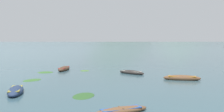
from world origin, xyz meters
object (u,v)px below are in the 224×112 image
at_px(rowboat_0, 132,72).
at_px(rowboat_2, 64,69).
at_px(rowboat_1, 16,91).
at_px(rowboat_4, 121,111).
at_px(rowboat_6, 182,78).

xyz_separation_m(rowboat_0, rowboat_2, (-8.92, 4.14, 0.04)).
height_order(rowboat_0, rowboat_1, rowboat_1).
xyz_separation_m(rowboat_0, rowboat_4, (-2.84, -16.22, -0.03)).
bearing_deg(rowboat_1, rowboat_4, -35.68).
relative_size(rowboat_1, rowboat_6, 0.96).
relative_size(rowboat_4, rowboat_6, 0.86).
bearing_deg(rowboat_1, rowboat_0, 45.16).
bearing_deg(rowboat_4, rowboat_6, 56.30).
distance_m(rowboat_1, rowboat_4, 9.55).
bearing_deg(rowboat_4, rowboat_1, 144.32).
bearing_deg(rowboat_4, rowboat_2, 106.63).
relative_size(rowboat_1, rowboat_4, 1.11).
xyz_separation_m(rowboat_2, rowboat_6, (13.54, -9.17, -0.00)).
relative_size(rowboat_1, rowboat_2, 0.90).
height_order(rowboat_2, rowboat_4, rowboat_2).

